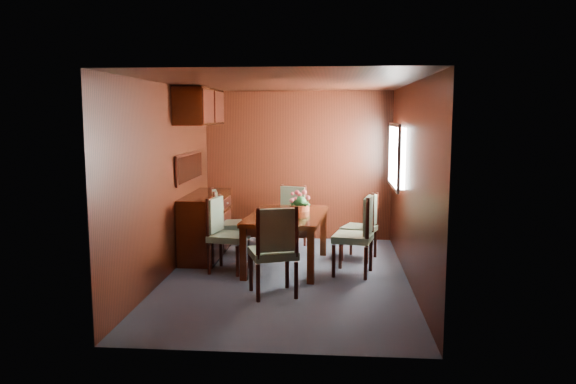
# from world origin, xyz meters

# --- Properties ---
(ground) EXTENTS (4.50, 4.50, 0.00)m
(ground) POSITION_xyz_m (0.00, 0.00, 0.00)
(ground) COLOR #2F3541
(ground) RESTS_ON ground
(room_shell) EXTENTS (3.06, 4.52, 2.41)m
(room_shell) POSITION_xyz_m (-0.10, 0.33, 1.63)
(room_shell) COLOR black
(room_shell) RESTS_ON ground
(sideboard) EXTENTS (0.48, 1.40, 0.90)m
(sideboard) POSITION_xyz_m (-1.25, 1.00, 0.45)
(sideboard) COLOR black
(sideboard) RESTS_ON ground
(dining_table) EXTENTS (1.08, 1.60, 0.72)m
(dining_table) POSITION_xyz_m (-0.04, 0.51, 0.61)
(dining_table) COLOR black
(dining_table) RESTS_ON ground
(chair_left_near) EXTENTS (0.52, 0.54, 0.98)m
(chair_left_near) POSITION_xyz_m (-0.84, 0.24, 0.54)
(chair_left_near) COLOR black
(chair_left_near) RESTS_ON ground
(chair_left_far) EXTENTS (0.54, 0.56, 0.97)m
(chair_left_far) POSITION_xyz_m (-1.00, 1.00, 0.54)
(chair_left_far) COLOR black
(chair_left_far) RESTS_ON ground
(chair_right_near) EXTENTS (0.56, 0.57, 1.03)m
(chair_right_near) POSITION_xyz_m (0.90, 0.21, 0.57)
(chair_right_near) COLOR black
(chair_right_near) RESTS_ON ground
(chair_right_far) EXTENTS (0.55, 0.56, 0.93)m
(chair_right_far) POSITION_xyz_m (1.00, 0.97, 0.52)
(chair_right_far) COLOR black
(chair_right_far) RESTS_ON ground
(chair_head) EXTENTS (0.62, 0.61, 1.04)m
(chair_head) POSITION_xyz_m (-0.07, -0.76, 0.58)
(chair_head) COLOR black
(chair_head) RESTS_ON ground
(chair_foot) EXTENTS (0.56, 0.55, 0.94)m
(chair_foot) POSITION_xyz_m (-0.08, 1.69, 0.52)
(chair_foot) COLOR black
(chair_foot) RESTS_ON ground
(flower_centerpiece) EXTENTS (0.29, 0.29, 0.29)m
(flower_centerpiece) POSITION_xyz_m (0.11, 0.78, 0.85)
(flower_centerpiece) COLOR #CD6B3E
(flower_centerpiece) RESTS_ON dining_table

